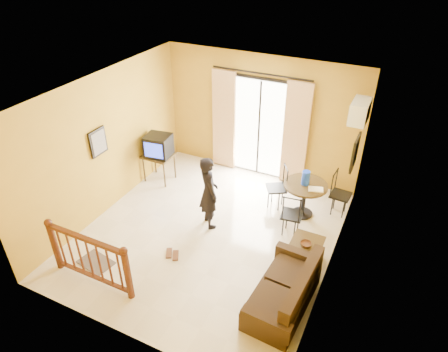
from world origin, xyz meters
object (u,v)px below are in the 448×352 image
at_px(sofa, 286,293).
at_px(standing_person, 209,192).
at_px(television, 158,146).
at_px(dining_table, 305,191).
at_px(coffee_table, 303,255).

height_order(sofa, standing_person, standing_person).
relative_size(television, standing_person, 0.40).
height_order(dining_table, sofa, sofa).
distance_m(sofa, standing_person, 2.40).
height_order(dining_table, coffee_table, dining_table).
height_order(coffee_table, sofa, sofa).
relative_size(television, dining_table, 0.69).
bearing_deg(coffee_table, television, 160.68).
bearing_deg(television, sofa, -38.82).
relative_size(television, sofa, 0.37).
xyz_separation_m(television, coffee_table, (3.72, -1.30, -0.61)).
bearing_deg(coffee_table, sofa, -90.03).
height_order(television, coffee_table, television).
height_order(dining_table, standing_person, standing_person).
bearing_deg(standing_person, television, 14.82).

